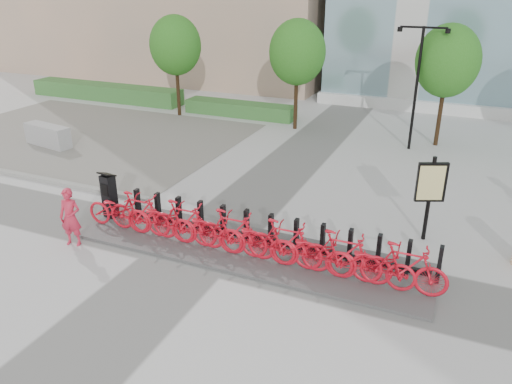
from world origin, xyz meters
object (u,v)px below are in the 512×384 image
at_px(bike_0, 118,211).
at_px(worker_red, 70,217).
at_px(kiosk, 109,195).
at_px(jersey_barrier, 48,135).
at_px(map_sign, 431,186).

xyz_separation_m(bike_0, worker_red, (-0.64, -1.18, 0.20)).
bearing_deg(bike_0, worker_red, 151.64).
bearing_deg(worker_red, kiosk, 78.53).
distance_m(bike_0, kiosk, 0.90).
bearing_deg(bike_0, kiosk, 54.04).
bearing_deg(jersey_barrier, worker_red, -32.10).
distance_m(bike_0, jersey_barrier, 9.43).
relative_size(bike_0, worker_red, 1.26).
bearing_deg(worker_red, map_sign, 10.98).
height_order(bike_0, jersey_barrier, bike_0).
xyz_separation_m(worker_red, jersey_barrier, (-7.19, 6.44, -0.36)).
bearing_deg(worker_red, jersey_barrier, 123.99).
bearing_deg(map_sign, jersey_barrier, 148.14).
xyz_separation_m(bike_0, kiosk, (-0.72, 0.52, 0.15)).
xyz_separation_m(jersey_barrier, map_sign, (15.92, -2.33, 1.15)).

